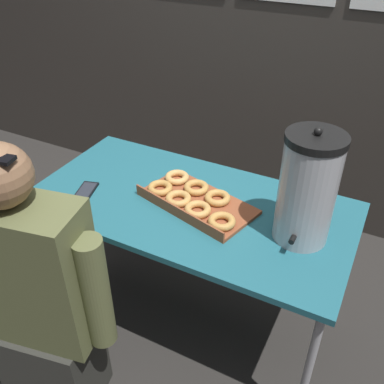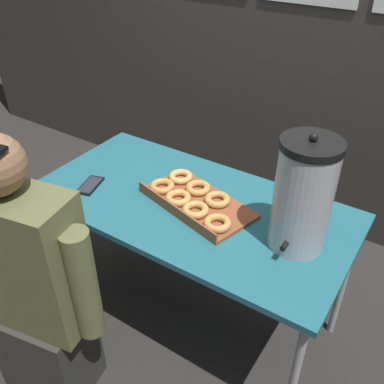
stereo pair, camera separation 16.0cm
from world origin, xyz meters
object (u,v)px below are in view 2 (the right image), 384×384
Objects in this scene: coffee_urn at (303,196)px; person_seated at (31,288)px; cell_phone at (90,185)px; donut_box at (194,200)px.

coffee_urn is 1.09m from person_seated.
person_seated is at bearing -90.97° from cell_phone.
cell_phone is at bearing -147.35° from donut_box.
person_seated reaches higher than coffee_urn.
donut_box is 0.51m from coffee_urn.
cell_phone is (-0.95, -0.14, -0.22)m from coffee_urn.
donut_box is 3.30× the size of cell_phone.
coffee_urn is at bearing 14.28° from donut_box.
donut_box is at bearing 179.13° from coffee_urn.
coffee_urn is at bearing -152.47° from person_seated.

